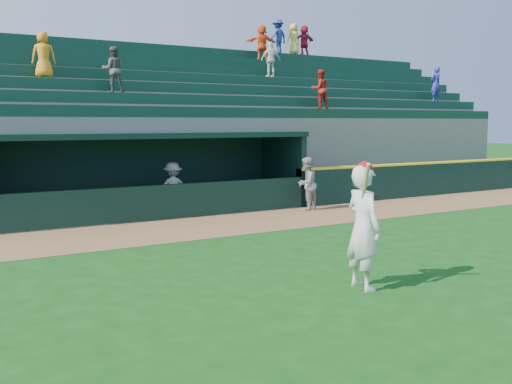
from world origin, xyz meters
The scene contains 9 objects.
ground centered at (0.00, 0.00, 0.00)m, with size 120.00×120.00×0.00m, color #124110.
warning_track centered at (0.00, 4.90, 0.01)m, with size 40.00×3.00×0.01m, color brown.
field_wall_right centered at (12.25, 6.55, 0.60)m, with size 15.50×0.30×1.20m, color black.
wall_stripe_right centered at (12.25, 6.55, 1.23)m, with size 15.50×0.32×0.06m, color yellow.
dugout_player_front centered at (4.34, 5.90, 0.84)m, with size 0.81×0.63×1.67m, color gray.
dugout_player_inside centered at (0.45, 7.34, 0.78)m, with size 1.01×0.58×1.56m, color #ABACA6.
dugout centered at (0.00, 8.00, 1.36)m, with size 9.40×2.80×2.46m.
stands centered at (0.02, 12.57, 2.40)m, with size 34.50×6.25×7.55m.
batter_at_plate centered at (0.21, -1.55, 1.06)m, with size 0.59×0.84×2.14m.
Camera 1 is at (-5.98, -8.64, 2.75)m, focal length 40.00 mm.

